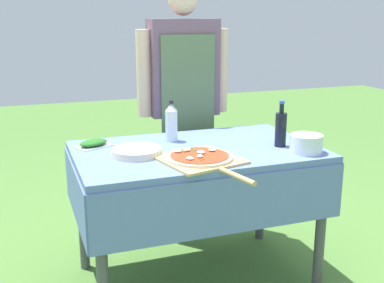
{
  "coord_description": "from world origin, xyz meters",
  "views": [
    {
      "loc": [
        -0.86,
        -2.28,
        1.44
      ],
      "look_at": [
        -0.03,
        0.0,
        0.8
      ],
      "focal_mm": 45.0,
      "sensor_mm": 36.0,
      "label": 1
    }
  ],
  "objects": [
    {
      "name": "person_cook",
      "position": [
        0.15,
        0.64,
        0.96
      ],
      "size": [
        0.61,
        0.21,
        1.62
      ],
      "rotation": [
        0.0,
        0.0,
        3.12
      ],
      "color": "#333D56",
      "rests_on": "ground"
    },
    {
      "name": "prep_table",
      "position": [
        0.0,
        0.0,
        0.66
      ],
      "size": [
        1.28,
        0.8,
        0.76
      ],
      "color": "#607AB7",
      "rests_on": "ground"
    },
    {
      "name": "ground_plane",
      "position": [
        0.0,
        0.0,
        0.0
      ],
      "size": [
        12.0,
        12.0,
        0.0
      ],
      "primitive_type": "plane",
      "color": "#517F38"
    },
    {
      "name": "oil_bottle",
      "position": [
        0.44,
        -0.11,
        0.86
      ],
      "size": [
        0.06,
        0.06,
        0.25
      ],
      "color": "black",
      "rests_on": "prep_table"
    },
    {
      "name": "pizza_on_peel",
      "position": [
        -0.06,
        -0.22,
        0.78
      ],
      "size": [
        0.42,
        0.62,
        0.05
      ],
      "rotation": [
        0.0,
        0.0,
        0.23
      ],
      "color": "tan",
      "rests_on": "prep_table"
    },
    {
      "name": "water_bottle",
      "position": [
        -0.08,
        0.19,
        0.87
      ],
      "size": [
        0.07,
        0.07,
        0.23
      ],
      "color": "silver",
      "rests_on": "prep_table"
    },
    {
      "name": "herb_container",
      "position": [
        -0.5,
        0.22,
        0.78
      ],
      "size": [
        0.22,
        0.18,
        0.04
      ],
      "rotation": [
        0.0,
        0.0,
        0.44
      ],
      "color": "silver",
      "rests_on": "prep_table"
    },
    {
      "name": "mixing_tub",
      "position": [
        0.5,
        -0.26,
        0.81
      ],
      "size": [
        0.17,
        0.17,
        0.09
      ],
      "primitive_type": "cylinder",
      "color": "silver",
      "rests_on": "prep_table"
    },
    {
      "name": "plate_stack",
      "position": [
        -0.33,
        -0.01,
        0.78
      ],
      "size": [
        0.26,
        0.26,
        0.03
      ],
      "color": "beige",
      "rests_on": "prep_table"
    }
  ]
}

